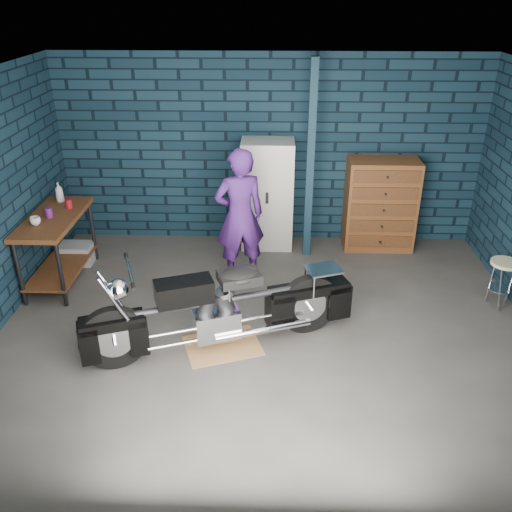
{
  "coord_description": "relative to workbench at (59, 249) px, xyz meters",
  "views": [
    {
      "loc": [
        0.05,
        -5.07,
        3.52
      ],
      "look_at": [
        -0.12,
        0.3,
        0.78
      ],
      "focal_mm": 38.0,
      "sensor_mm": 36.0,
      "label": 1
    }
  ],
  "objects": [
    {
      "name": "support_post",
      "position": [
        3.23,
        0.89,
        0.9
      ],
      "size": [
        0.1,
        0.1,
        2.7
      ],
      "primitive_type": "cube",
      "color": "#122A3A",
      "rests_on": "ground"
    },
    {
      "name": "room_walls",
      "position": [
        2.68,
        -0.51,
        1.45
      ],
      "size": [
        6.02,
        5.01,
        2.71
      ],
      "color": "black",
      "rests_on": "ground"
    },
    {
      "name": "ground",
      "position": [
        2.68,
        -1.06,
        -0.46
      ],
      "size": [
        6.0,
        6.0,
        0.0
      ],
      "primitive_type": "plane",
      "color": "#4A4845",
      "rests_on": "ground"
    },
    {
      "name": "mug_purple",
      "position": [
        -0.02,
        -0.03,
        0.52
      ],
      "size": [
        0.1,
        0.1,
        0.12
      ],
      "primitive_type": "cylinder",
      "rotation": [
        0.0,
        0.0,
        -0.11
      ],
      "color": "#591967",
      "rests_on": "workbench"
    },
    {
      "name": "mug_red",
      "position": [
        0.12,
        0.28,
        0.51
      ],
      "size": [
        0.11,
        0.11,
        0.12
      ],
      "primitive_type": "cylinder",
      "rotation": [
        0.0,
        0.0,
        0.3
      ],
      "color": "maroon",
      "rests_on": "workbench"
    },
    {
      "name": "storage_bin",
      "position": [
        0.02,
        0.5,
        -0.32
      ],
      "size": [
        0.45,
        0.32,
        0.28
      ],
      "primitive_type": "cube",
      "color": "gray",
      "rests_on": "ground"
    },
    {
      "name": "bottle",
      "position": [
        -0.07,
        0.5,
        0.59
      ],
      "size": [
        0.12,
        0.12,
        0.27
      ],
      "primitive_type": "imported",
      "rotation": [
        0.0,
        0.0,
        0.13
      ],
      "color": "gray",
      "rests_on": "workbench"
    },
    {
      "name": "motorcycle",
      "position": [
        2.22,
        -1.38,
        0.09
      ],
      "size": [
        2.55,
        1.46,
        1.09
      ],
      "primitive_type": null,
      "rotation": [
        0.0,
        0.0,
        0.34
      ],
      "color": "black",
      "rests_on": "ground"
    },
    {
      "name": "locker",
      "position": [
        2.66,
        1.17,
        0.33
      ],
      "size": [
        0.73,
        0.52,
        1.57
      ],
      "primitive_type": "cube",
      "color": "silver",
      "rests_on": "ground"
    },
    {
      "name": "drip_mat",
      "position": [
        2.22,
        -1.38,
        -0.45
      ],
      "size": [
        0.94,
        0.82,
        0.01
      ],
      "primitive_type": "cube",
      "rotation": [
        0.0,
        0.0,
        0.34
      ],
      "color": "#986C42",
      "rests_on": "ground"
    },
    {
      "name": "workbench",
      "position": [
        0.0,
        0.0,
        0.0
      ],
      "size": [
        0.6,
        1.4,
        0.91
      ],
      "primitive_type": "cube",
      "color": "brown",
      "rests_on": "ground"
    },
    {
      "name": "shop_stool",
      "position": [
        5.46,
        -0.46,
        -0.15
      ],
      "size": [
        0.38,
        0.38,
        0.61
      ],
      "primitive_type": null,
      "rotation": [
        0.0,
        0.0,
        0.14
      ],
      "color": "beige",
      "rests_on": "ground"
    },
    {
      "name": "cup_a",
      "position": [
        -0.1,
        -0.27,
        0.5
      ],
      "size": [
        0.16,
        0.16,
        0.1
      ],
      "primitive_type": "imported",
      "rotation": [
        0.0,
        0.0,
        0.36
      ],
      "color": "beige",
      "rests_on": "workbench"
    },
    {
      "name": "tool_chest",
      "position": [
        4.28,
        1.17,
        0.2
      ],
      "size": [
        0.99,
        0.55,
        1.32
      ],
      "primitive_type": "cube",
      "color": "brown",
      "rests_on": "ground"
    },
    {
      "name": "person",
      "position": [
        2.32,
        0.16,
        0.42
      ],
      "size": [
        0.74,
        0.59,
        1.75
      ],
      "primitive_type": "imported",
      "rotation": [
        0.0,
        0.0,
        3.44
      ],
      "color": "#491F74",
      "rests_on": "ground"
    }
  ]
}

